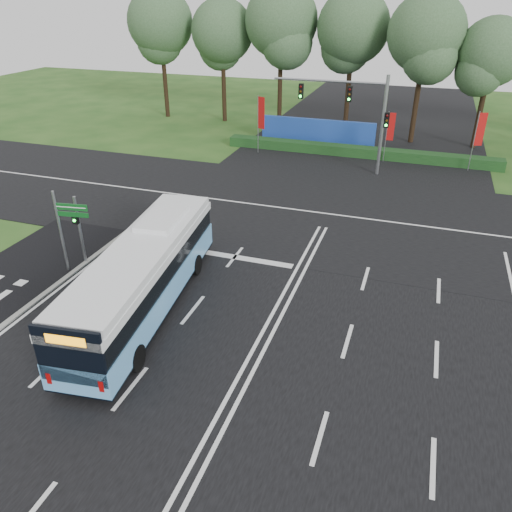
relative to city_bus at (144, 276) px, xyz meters
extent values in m
plane|color=#224B19|center=(5.16, 0.52, -1.67)|extent=(120.00, 120.00, 0.00)
cube|color=black|center=(5.16, 0.52, -1.65)|extent=(20.00, 120.00, 0.04)
cube|color=black|center=(5.16, 12.52, -1.65)|extent=(120.00, 14.00, 0.05)
cube|color=gray|center=(-4.94, -2.48, -1.61)|extent=(0.25, 18.00, 0.12)
cube|color=#64AAE7|center=(0.00, 0.01, -0.64)|extent=(3.82, 11.77, 1.06)
cube|color=black|center=(0.00, 0.01, -1.12)|extent=(3.79, 11.71, 0.29)
cube|color=black|center=(0.00, 0.01, 0.32)|extent=(3.71, 11.58, 0.91)
cube|color=white|center=(0.00, 0.01, 0.90)|extent=(3.82, 11.77, 0.34)
cube|color=white|center=(0.00, 0.01, 1.24)|extent=(3.72, 11.30, 0.34)
cube|color=white|center=(-0.30, 2.40, 1.53)|extent=(1.89, 3.06, 0.24)
cube|color=black|center=(0.71, -5.66, 0.37)|extent=(2.33, 0.41, 2.12)
cube|color=orange|center=(0.71, -5.70, 1.05)|extent=(1.35, 0.23, 0.34)
cylinder|color=black|center=(-1.52, 3.12, -1.17)|extent=(0.39, 1.03, 1.00)
cylinder|color=black|center=(0.71, 3.40, -1.17)|extent=(0.39, 1.03, 1.00)
cylinder|color=black|center=(-0.66, -3.76, -1.17)|extent=(0.39, 1.03, 1.00)
cylinder|color=black|center=(1.57, -3.48, -1.17)|extent=(0.39, 1.03, 1.00)
cylinder|color=gray|center=(-5.04, 2.66, 0.09)|extent=(0.14, 0.14, 3.53)
cube|color=black|center=(-5.04, 2.48, 0.75)|extent=(0.28, 0.18, 0.40)
sphere|color=#19F233|center=(-5.04, 2.38, 0.75)|extent=(0.14, 0.14, 0.14)
cylinder|color=gray|center=(-5.33, 1.68, 0.39)|extent=(0.12, 0.12, 4.12)
cube|color=#0E4F1A|center=(-4.57, 1.80, 1.73)|extent=(1.54, 0.30, 0.31)
cube|color=#0E4F1A|center=(-4.57, 1.80, 1.37)|extent=(1.54, 0.30, 0.23)
cube|color=white|center=(-4.57, 1.77, 1.73)|extent=(1.43, 0.23, 0.04)
cylinder|color=gray|center=(-2.89, 23.37, 0.67)|extent=(0.07, 0.07, 4.68)
cube|color=#AF0F0F|center=(-2.57, 23.24, 1.66)|extent=(0.60, 0.27, 2.50)
cylinder|color=gray|center=(7.26, 24.27, 0.29)|extent=(0.06, 0.06, 3.93)
cube|color=#AF0F0F|center=(7.55, 24.28, 1.12)|extent=(0.53, 0.06, 2.10)
cylinder|color=gray|center=(13.55, 23.96, 0.54)|extent=(0.07, 0.07, 4.43)
cube|color=#AF0F0F|center=(13.86, 24.06, 1.48)|extent=(0.57, 0.22, 2.36)
cylinder|color=gray|center=(7.16, 21.02, 1.83)|extent=(0.24, 0.24, 7.00)
cylinder|color=gray|center=(3.16, 21.02, 4.73)|extent=(8.00, 0.16, 0.16)
cube|color=black|center=(4.66, 21.02, 3.93)|extent=(0.32, 0.28, 1.05)
cube|color=black|center=(1.16, 21.02, 3.93)|extent=(0.32, 0.28, 1.05)
cube|color=black|center=(7.41, 21.02, 2.33)|extent=(0.32, 0.28, 1.05)
cube|color=#133415|center=(5.16, 25.02, -1.27)|extent=(22.00, 1.20, 0.80)
cube|color=#1E44A5|center=(1.16, 27.52, -0.57)|extent=(10.00, 0.30, 2.20)
cylinder|color=black|center=(-16.38, 33.08, 2.71)|extent=(0.44, 0.44, 8.77)
sphere|color=#32502F|center=(-16.38, 33.08, 7.56)|extent=(6.46, 6.46, 6.46)
cylinder|color=black|center=(-9.84, 33.18, 2.38)|extent=(0.44, 0.44, 8.11)
sphere|color=#32502F|center=(-9.84, 33.18, 6.86)|extent=(5.97, 5.97, 5.97)
cylinder|color=black|center=(-3.91, 33.03, 2.86)|extent=(0.44, 0.44, 9.05)
sphere|color=#32502F|center=(-3.91, 33.03, 7.86)|extent=(6.67, 6.67, 6.67)
cylinder|color=black|center=(2.70, 32.97, 2.67)|extent=(0.44, 0.44, 8.68)
sphere|color=#32502F|center=(2.70, 32.97, 7.47)|extent=(6.40, 6.40, 6.40)
cylinder|color=black|center=(8.96, 30.86, 2.58)|extent=(0.44, 0.44, 8.51)
sphere|color=#32502F|center=(8.96, 30.86, 7.29)|extent=(6.27, 6.27, 6.27)
cylinder|color=black|center=(14.16, 30.80, 1.98)|extent=(0.44, 0.44, 7.31)
sphere|color=#32502F|center=(14.16, 30.80, 6.02)|extent=(5.38, 5.38, 5.38)
camera|label=1|loc=(10.09, -15.29, 10.44)|focal=35.00mm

